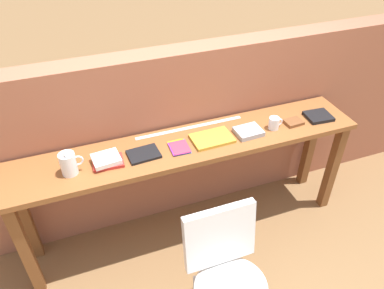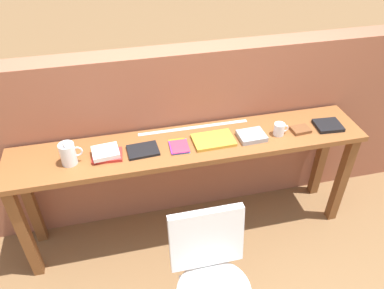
% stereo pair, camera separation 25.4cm
% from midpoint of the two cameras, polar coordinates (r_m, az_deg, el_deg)
% --- Properties ---
extents(ground_plane, '(40.00, 40.00, 0.00)m').
position_cam_midpoint_polar(ground_plane, '(3.02, 3.63, -16.71)').
color(ground_plane, brown).
extents(brick_wall_back, '(6.00, 0.20, 1.42)m').
position_cam_midpoint_polar(brick_wall_back, '(2.95, 0.75, 1.46)').
color(brick_wall_back, '#9E5B42').
rests_on(brick_wall_back, ground).
extents(sideboard, '(2.50, 0.44, 0.88)m').
position_cam_midpoint_polar(sideboard, '(2.67, 2.47, -2.19)').
color(sideboard, brown).
rests_on(sideboard, ground).
extents(chair_white_moulded, '(0.44, 0.45, 0.89)m').
position_cam_midpoint_polar(chair_white_moulded, '(2.31, 6.28, -19.00)').
color(chair_white_moulded, white).
rests_on(chair_white_moulded, ground).
extents(pitcher_white, '(0.14, 0.10, 0.18)m').
position_cam_midpoint_polar(pitcher_white, '(2.45, -15.57, -1.47)').
color(pitcher_white, white).
rests_on(pitcher_white, sideboard).
extents(book_stack_leftmost, '(0.20, 0.16, 0.05)m').
position_cam_midpoint_polar(book_stack_leftmost, '(2.49, -10.12, -1.48)').
color(book_stack_leftmost, red).
rests_on(book_stack_leftmost, sideboard).
extents(magazine_cycling, '(0.22, 0.17, 0.02)m').
position_cam_midpoint_polar(magazine_cycling, '(2.51, -4.64, -1.00)').
color(magazine_cycling, black).
rests_on(magazine_cycling, sideboard).
extents(pamphlet_pile_colourful, '(0.14, 0.17, 0.01)m').
position_cam_midpoint_polar(pamphlet_pile_colourful, '(2.54, 0.85, -0.35)').
color(pamphlet_pile_colourful, '#3399D8').
rests_on(pamphlet_pile_colourful, sideboard).
extents(book_open_centre, '(0.29, 0.20, 0.02)m').
position_cam_midpoint_polar(book_open_centre, '(2.60, 6.07, 0.58)').
color(book_open_centre, gold).
rests_on(book_open_centre, sideboard).
extents(book_grey_hardcover, '(0.19, 0.16, 0.04)m').
position_cam_midpoint_polar(book_grey_hardcover, '(2.67, 11.77, 1.20)').
color(book_grey_hardcover, '#9E9EA3').
rests_on(book_grey_hardcover, sideboard).
extents(mug, '(0.11, 0.08, 0.09)m').
position_cam_midpoint_polar(mug, '(2.74, 15.79, 2.17)').
color(mug, white).
rests_on(mug, sideboard).
extents(leather_journal_brown, '(0.14, 0.11, 0.02)m').
position_cam_midpoint_polar(leather_journal_brown, '(2.84, 18.70, 2.07)').
color(leather_journal_brown, brown).
rests_on(leather_journal_brown, sideboard).
extents(book_repair_rightmost, '(0.20, 0.18, 0.03)m').
position_cam_midpoint_polar(book_repair_rightmost, '(2.95, 22.38, 2.62)').
color(book_repair_rightmost, black).
rests_on(book_repair_rightmost, sideboard).
extents(ruler_metal_back_edge, '(0.82, 0.03, 0.00)m').
position_cam_midpoint_polar(ruler_metal_back_edge, '(2.73, 2.92, 2.50)').
color(ruler_metal_back_edge, silver).
rests_on(ruler_metal_back_edge, sideboard).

